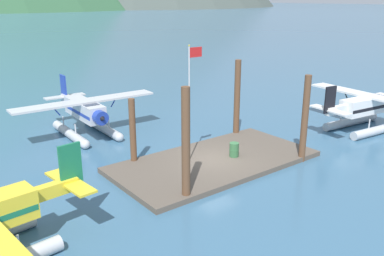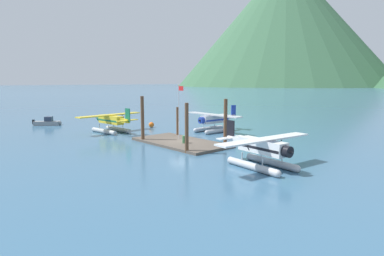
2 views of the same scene
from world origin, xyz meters
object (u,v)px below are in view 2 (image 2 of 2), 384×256
at_px(fuel_drum, 185,139).
at_px(mooring_buoy, 151,125).
at_px(boat_grey_open_sw, 48,122).
at_px(seaplane_silver_bow_left, 215,121).
at_px(seaplane_yellow_port_aft, 111,122).
at_px(seaplane_white_stbd_aft, 262,150).
at_px(flagpole, 179,106).

bearing_deg(fuel_drum, mooring_buoy, 159.16).
height_order(fuel_drum, mooring_buoy, fuel_drum).
bearing_deg(boat_grey_open_sw, seaplane_silver_bow_left, 33.87).
bearing_deg(seaplane_yellow_port_aft, seaplane_white_stbd_aft, 0.53).
relative_size(flagpole, seaplane_silver_bow_left, 0.66).
bearing_deg(seaplane_yellow_port_aft, mooring_buoy, 92.52).
height_order(fuel_drum, seaplane_silver_bow_left, seaplane_silver_bow_left).
bearing_deg(flagpole, mooring_buoy, 160.28).
distance_m(fuel_drum, seaplane_white_stbd_aft, 12.37).
relative_size(seaplane_yellow_port_aft, boat_grey_open_sw, 2.46).
bearing_deg(seaplane_silver_bow_left, boat_grey_open_sw, -146.13).
relative_size(seaplane_white_stbd_aft, boat_grey_open_sw, 2.46).
distance_m(mooring_buoy, seaplane_yellow_port_aft, 7.62).
distance_m(seaplane_silver_bow_left, seaplane_yellow_port_aft, 15.57).
xyz_separation_m(fuel_drum, seaplane_silver_bow_left, (-5.09, 10.34, 0.84)).
height_order(seaplane_silver_bow_left, boat_grey_open_sw, seaplane_silver_bow_left).
xyz_separation_m(fuel_drum, seaplane_yellow_port_aft, (-14.94, -1.71, 0.84)).
distance_m(seaplane_silver_bow_left, boat_grey_open_sw, 29.44).
distance_m(mooring_buoy, seaplane_white_stbd_aft, 28.49).
bearing_deg(seaplane_yellow_port_aft, seaplane_silver_bow_left, 50.73).
xyz_separation_m(mooring_buoy, seaplane_white_stbd_aft, (27.53, -7.27, 1.13)).
xyz_separation_m(flagpole, seaplane_silver_bow_left, (-2.66, 9.13, -2.94)).
bearing_deg(fuel_drum, flagpole, 153.53).
bearing_deg(seaplane_yellow_port_aft, fuel_drum, 6.53).
height_order(seaplane_yellow_port_aft, boat_grey_open_sw, seaplane_yellow_port_aft).
xyz_separation_m(fuel_drum, boat_grey_open_sw, (-29.52, -6.06, -0.25)).
distance_m(mooring_buoy, boat_grey_open_sw, 18.54).
relative_size(mooring_buoy, seaplane_white_stbd_aft, 0.09).
xyz_separation_m(seaplane_white_stbd_aft, boat_grey_open_sw, (-41.77, -4.60, -1.09)).
distance_m(seaplane_white_stbd_aft, boat_grey_open_sw, 42.04).
relative_size(fuel_drum, mooring_buoy, 0.99).
xyz_separation_m(fuel_drum, mooring_buoy, (-15.27, 5.81, -0.29)).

